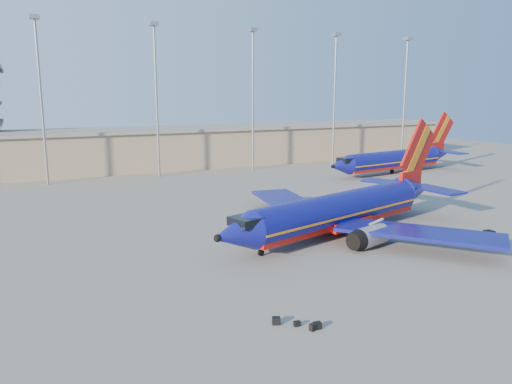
% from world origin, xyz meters
% --- Properties ---
extents(ground, '(220.00, 220.00, 0.00)m').
position_xyz_m(ground, '(0.00, 0.00, 0.00)').
color(ground, slate).
rests_on(ground, ground).
extents(terminal_building, '(122.00, 16.00, 8.50)m').
position_xyz_m(terminal_building, '(10.00, 58.00, 4.32)').
color(terminal_building, gray).
rests_on(terminal_building, ground).
extents(light_mast_row, '(101.60, 1.60, 28.65)m').
position_xyz_m(light_mast_row, '(5.00, 46.00, 17.55)').
color(light_mast_row, gray).
rests_on(light_mast_row, ground).
extents(aircraft_main, '(36.47, 34.58, 12.64)m').
position_xyz_m(aircraft_main, '(3.90, -2.09, 2.70)').
color(aircraft_main, navy).
rests_on(aircraft_main, ground).
extents(aircraft_second, '(35.34, 13.67, 12.02)m').
position_xyz_m(aircraft_second, '(39.15, 29.81, 2.76)').
color(aircraft_second, navy).
rests_on(aircraft_second, ground).
extents(baggage_tug, '(1.95, 1.24, 1.36)m').
position_xyz_m(baggage_tug, '(15.92, -12.11, 0.71)').
color(baggage_tug, orange).
rests_on(baggage_tug, ground).
extents(luggage_pile, '(2.85, 2.39, 0.54)m').
position_xyz_m(luggage_pile, '(-12.48, -20.52, 0.24)').
color(luggage_pile, black).
rests_on(luggage_pile, ground).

